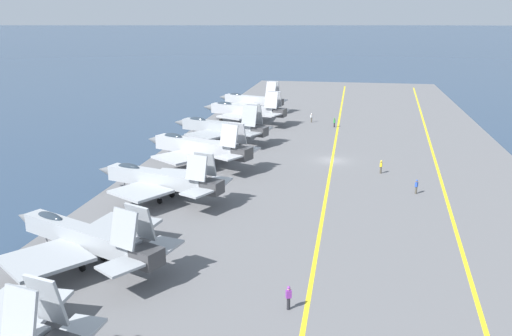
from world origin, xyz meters
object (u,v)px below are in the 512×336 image
at_px(parked_jet_seventh, 251,100).
at_px(crew_green_vest, 334,122).
at_px(parked_jet_third, 159,179).
at_px(parked_jet_fifth, 221,127).
at_px(crew_blue_vest, 416,186).
at_px(parked_jet_fourth, 198,147).
at_px(parked_jet_sixth, 245,110).
at_px(crew_yellow_vest, 381,166).
at_px(crew_white_vest, 312,117).
at_px(parked_jet_second, 84,237).
at_px(crew_purple_vest, 289,297).

xyz_separation_m(parked_jet_seventh, crew_green_vest, (-13.96, -17.95, -1.49)).
relative_size(parked_jet_third, crew_green_vest, 9.64).
height_order(parked_jet_fifth, crew_blue_vest, parked_jet_fifth).
relative_size(parked_jet_fourth, parked_jet_fifth, 0.99).
bearing_deg(parked_jet_sixth, crew_yellow_vest, -140.85).
distance_m(crew_yellow_vest, crew_white_vest, 34.69).
bearing_deg(parked_jet_fourth, crew_blue_vest, -103.90).
distance_m(parked_jet_fourth, crew_blue_vest, 28.70).
xyz_separation_m(parked_jet_third, crew_green_vest, (43.53, -17.46, -1.44)).
bearing_deg(parked_jet_second, parked_jet_fourth, -1.43).
height_order(parked_jet_fourth, crew_white_vest, parked_jet_fourth).
height_order(parked_jet_third, crew_white_vest, parked_jet_third).
relative_size(crew_white_vest, crew_green_vest, 1.04).
bearing_deg(parked_jet_seventh, crew_white_vest, -126.62).
relative_size(parked_jet_sixth, parked_jet_seventh, 1.09).
bearing_deg(parked_jet_fifth, parked_jet_second, 179.61).
distance_m(crew_blue_vest, crew_white_vest, 43.15).
distance_m(parked_jet_sixth, crew_white_vest, 12.81).
bearing_deg(parked_jet_third, crew_green_vest, -21.86).
bearing_deg(crew_blue_vest, crew_green_vest, 16.41).
bearing_deg(crew_purple_vest, parked_jet_third, 39.30).
relative_size(parked_jet_seventh, crew_purple_vest, 8.70).
distance_m(parked_jet_seventh, crew_yellow_vest, 49.56).
bearing_deg(parked_jet_second, crew_blue_vest, -50.57).
xyz_separation_m(crew_purple_vest, crew_green_vest, (64.13, -0.60, -0.04)).
distance_m(crew_blue_vest, crew_green_vest, 38.00).
height_order(parked_jet_fourth, parked_jet_seventh, parked_jet_seventh).
relative_size(parked_jet_second, crew_white_vest, 9.46).
relative_size(parked_jet_fourth, crew_purple_vest, 9.54).
bearing_deg(parked_jet_second, crew_yellow_vest, -38.66).
height_order(crew_purple_vest, crew_white_vest, crew_purple_vest).
xyz_separation_m(crew_white_vest, crew_green_vest, (-3.93, -4.45, -0.04)).
distance_m(parked_jet_fourth, parked_jet_seventh, 43.54).
relative_size(parked_jet_fifth, crew_green_vest, 10.08).
distance_m(parked_jet_seventh, crew_purple_vest, 80.01).
bearing_deg(parked_jet_third, crew_white_vest, -15.33).
distance_m(parked_jet_fourth, crew_yellow_vest, 24.24).
bearing_deg(parked_jet_third, parked_jet_sixth, -1.05).
xyz_separation_m(parked_jet_second, parked_jet_seventh, (73.91, 0.11, 0.04)).
relative_size(parked_jet_fourth, crew_blue_vest, 10.17).
xyz_separation_m(parked_jet_second, crew_blue_vest, (23.49, -28.57, -1.46)).
bearing_deg(parked_jet_seventh, crew_green_vest, -127.87).
bearing_deg(crew_green_vest, parked_jet_fourth, 150.00).
height_order(parked_jet_third, crew_green_vest, parked_jet_third).
relative_size(parked_jet_sixth, crew_white_vest, 9.50).
distance_m(parked_jet_second, crew_green_vest, 62.56).
xyz_separation_m(parked_jet_fifth, crew_green_vest, (14.93, -17.53, -1.46)).
bearing_deg(crew_green_vest, crew_blue_vest, -163.59).
distance_m(parked_jet_second, crew_white_vest, 65.28).
distance_m(crew_purple_vest, crew_green_vest, 64.14).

